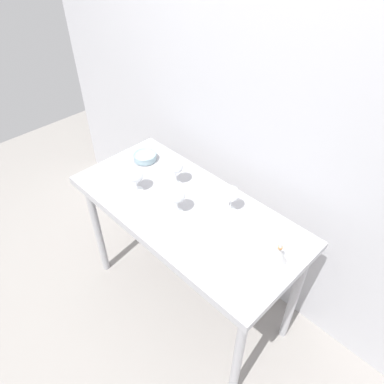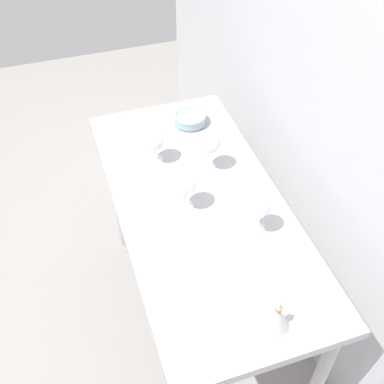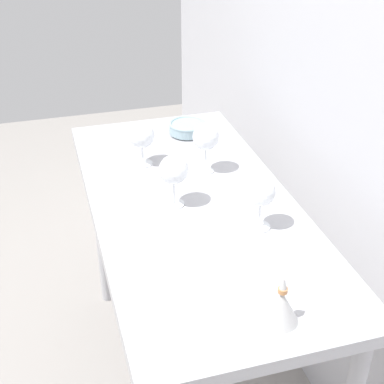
{
  "view_description": "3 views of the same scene",
  "coord_description": "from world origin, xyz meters",
  "px_view_note": "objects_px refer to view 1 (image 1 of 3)",
  "views": [
    {
      "loc": [
        1.07,
        -1.02,
        2.27
      ],
      "look_at": [
        0.02,
        0.02,
        1.01
      ],
      "focal_mm": 33.6,
      "sensor_mm": 36.0,
      "label": 1
    },
    {
      "loc": [
        1.24,
        -0.45,
        2.27
      ],
      "look_at": [
        -0.02,
        -0.03,
        0.95
      ],
      "focal_mm": 44.62,
      "sensor_mm": 36.0,
      "label": 2
    },
    {
      "loc": [
        1.48,
        -0.44,
        1.86
      ],
      "look_at": [
        -0.0,
        -0.01,
        0.94
      ],
      "focal_mm": 51.83,
      "sensor_mm": 36.0,
      "label": 3
    }
  ],
  "objects_px": {
    "wine_glass_far_left": "(176,166)",
    "tasting_bowl": "(145,157)",
    "wine_glass_near_left": "(135,175)",
    "tasting_sheet_upper": "(242,236)",
    "decanter_funnel": "(279,254)",
    "wine_glass_far_right": "(231,195)",
    "wine_glass_near_center": "(176,195)"
  },
  "relations": [
    {
      "from": "wine_glass_near_left",
      "to": "wine_glass_far_right",
      "type": "relative_size",
      "value": 0.97
    },
    {
      "from": "tasting_bowl",
      "to": "decanter_funnel",
      "type": "height_order",
      "value": "decanter_funnel"
    },
    {
      "from": "tasting_sheet_upper",
      "to": "wine_glass_far_right",
      "type": "bearing_deg",
      "value": 154.19
    },
    {
      "from": "tasting_bowl",
      "to": "wine_glass_far_right",
      "type": "bearing_deg",
      "value": 2.11
    },
    {
      "from": "wine_glass_far_right",
      "to": "tasting_bowl",
      "type": "xyz_separation_m",
      "value": [
        -0.71,
        -0.03,
        -0.09
      ]
    },
    {
      "from": "wine_glass_far_right",
      "to": "decanter_funnel",
      "type": "relative_size",
      "value": 1.26
    },
    {
      "from": "wine_glass_near_center",
      "to": "wine_glass_near_left",
      "type": "relative_size",
      "value": 1.07
    },
    {
      "from": "wine_glass_far_left",
      "to": "wine_glass_near_center",
      "type": "xyz_separation_m",
      "value": [
        0.18,
        -0.16,
        -0.01
      ]
    },
    {
      "from": "wine_glass_far_right",
      "to": "decanter_funnel",
      "type": "bearing_deg",
      "value": -14.63
    },
    {
      "from": "wine_glass_far_left",
      "to": "tasting_bowl",
      "type": "distance_m",
      "value": 0.34
    },
    {
      "from": "tasting_sheet_upper",
      "to": "decanter_funnel",
      "type": "xyz_separation_m",
      "value": [
        0.22,
        -0.0,
        0.04
      ]
    },
    {
      "from": "wine_glass_near_left",
      "to": "decanter_funnel",
      "type": "xyz_separation_m",
      "value": [
        0.89,
        0.15,
        -0.07
      ]
    },
    {
      "from": "tasting_sheet_upper",
      "to": "wine_glass_far_left",
      "type": "bearing_deg",
      "value": 179.71
    },
    {
      "from": "wine_glass_near_center",
      "to": "wine_glass_far_right",
      "type": "relative_size",
      "value": 1.04
    },
    {
      "from": "decanter_funnel",
      "to": "wine_glass_far_left",
      "type": "bearing_deg",
      "value": 176.25
    },
    {
      "from": "wine_glass_near_center",
      "to": "tasting_sheet_upper",
      "type": "xyz_separation_m",
      "value": [
        0.37,
        0.11,
        -0.12
      ]
    },
    {
      "from": "decanter_funnel",
      "to": "wine_glass_far_right",
      "type": "bearing_deg",
      "value": 165.37
    },
    {
      "from": "wine_glass_far_right",
      "to": "tasting_bowl",
      "type": "bearing_deg",
      "value": -177.89
    },
    {
      "from": "wine_glass_near_center",
      "to": "wine_glass_far_right",
      "type": "bearing_deg",
      "value": 46.97
    },
    {
      "from": "wine_glass_far_left",
      "to": "tasting_bowl",
      "type": "relative_size",
      "value": 1.2
    },
    {
      "from": "wine_glass_far_left",
      "to": "wine_glass_near_left",
      "type": "xyz_separation_m",
      "value": [
        -0.12,
        -0.2,
        -0.02
      ]
    },
    {
      "from": "decanter_funnel",
      "to": "tasting_bowl",
      "type": "bearing_deg",
      "value": 176.09
    },
    {
      "from": "tasting_sheet_upper",
      "to": "decanter_funnel",
      "type": "bearing_deg",
      "value": 4.76
    },
    {
      "from": "wine_glass_near_left",
      "to": "decanter_funnel",
      "type": "relative_size",
      "value": 1.23
    },
    {
      "from": "wine_glass_far_right",
      "to": "tasting_bowl",
      "type": "distance_m",
      "value": 0.71
    },
    {
      "from": "wine_glass_near_center",
      "to": "tasting_sheet_upper",
      "type": "bearing_deg",
      "value": 17.22
    },
    {
      "from": "wine_glass_far_left",
      "to": "wine_glass_near_center",
      "type": "relative_size",
      "value": 1.04
    },
    {
      "from": "wine_glass_far_left",
      "to": "wine_glass_near_left",
      "type": "relative_size",
      "value": 1.11
    },
    {
      "from": "wine_glass_near_center",
      "to": "wine_glass_far_left",
      "type": "bearing_deg",
      "value": 138.11
    },
    {
      "from": "wine_glass_far_right",
      "to": "decanter_funnel",
      "type": "height_order",
      "value": "wine_glass_far_right"
    },
    {
      "from": "tasting_bowl",
      "to": "decanter_funnel",
      "type": "xyz_separation_m",
      "value": [
        1.09,
        -0.07,
        0.02
      ]
    },
    {
      "from": "wine_glass_far_right",
      "to": "tasting_sheet_upper",
      "type": "bearing_deg",
      "value": -30.69
    }
  ]
}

